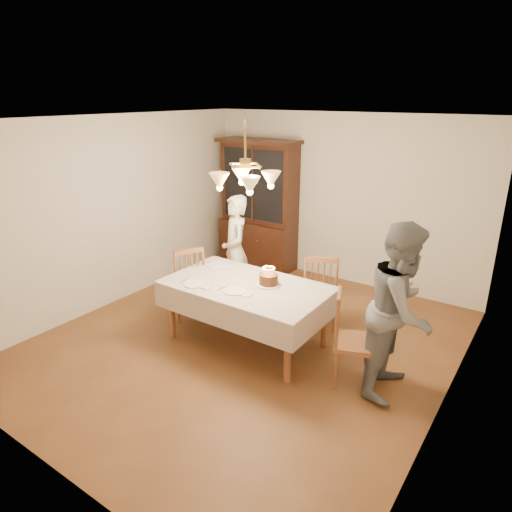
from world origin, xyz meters
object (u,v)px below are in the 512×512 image
Objects in this scene: chair_far_side at (321,294)px; birthday_cake at (269,280)px; elderly_woman at (235,251)px; china_hutch at (259,207)px; dining_table at (246,290)px.

chair_far_side reaches higher than birthday_cake.
china_hutch is at bearing 153.40° from elderly_woman.
dining_table is 1.21× the size of elderly_woman.
dining_table is at bearing -121.06° from chair_far_side.
elderly_woman is 5.23× the size of birthday_cake.
china_hutch is at bearing 121.11° from dining_table.
chair_far_side is at bearing -35.92° from china_hutch.
china_hutch is at bearing 126.73° from birthday_cake.
china_hutch is 2.41m from chair_far_side.
chair_far_side is at bearing 67.17° from birthday_cake.
elderly_woman is (-0.77, 0.82, 0.10)m from dining_table.
dining_table is at bearing -5.38° from elderly_woman.
china_hutch reaches higher than elderly_woman.
dining_table is 1.90× the size of chair_far_side.
birthday_cake is at bearing 32.39° from dining_table.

